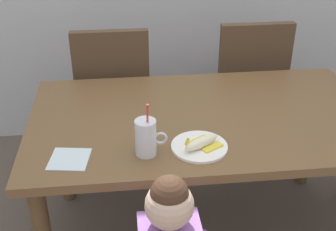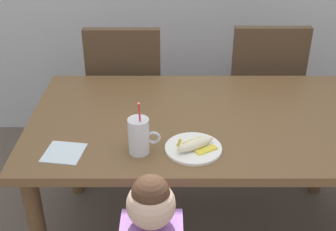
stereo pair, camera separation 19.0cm
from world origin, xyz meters
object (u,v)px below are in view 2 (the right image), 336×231
peeled_banana (197,145)px  milk_cup (141,138)px  paper_napkin (65,152)px  snack_plate (195,149)px  dining_table (206,134)px  dining_chair_right (263,87)px  dining_chair_left (128,89)px

peeled_banana → milk_cup: bearing=-178.4°
milk_cup → paper_napkin: milk_cup is taller
paper_napkin → snack_plate: bearing=2.7°
dining_table → milk_cup: size_ratio=6.46×
milk_cup → peeled_banana: size_ratio=1.41×
milk_cup → peeled_banana: (0.22, 0.01, -0.04)m
peeled_banana → dining_chair_right: bearing=64.2°
dining_chair_right → peeled_banana: 1.09m
snack_plate → dining_table: bearing=75.4°
dining_chair_right → paper_napkin: bearing=44.6°
dining_chair_right → snack_plate: bearing=63.7°
snack_plate → paper_napkin: bearing=-177.3°
peeled_banana → snack_plate: bearing=128.3°
dining_chair_left → snack_plate: bearing=111.0°
dining_table → peeled_banana: size_ratio=9.11×
peeled_banana → paper_napkin: size_ratio=1.16×
dining_table → dining_chair_left: dining_chair_left is taller
dining_chair_left → paper_napkin: 0.98m
dining_chair_right → peeled_banana: bearing=64.2°
dining_chair_left → dining_chair_right: same height
snack_plate → milk_cup: bearing=-175.9°
peeled_banana → dining_chair_left: bearing=111.2°
dining_chair_left → snack_plate: (0.35, -0.92, 0.19)m
snack_plate → peeled_banana: (0.01, -0.01, 0.03)m
paper_napkin → dining_table: bearing=26.1°
dining_chair_right → milk_cup: size_ratio=3.90×
dining_chair_right → snack_plate: 1.08m
dining_chair_right → milk_cup: milk_cup is taller
dining_chair_left → milk_cup: milk_cup is taller
paper_napkin → dining_chair_left: bearing=80.2°
dining_table → paper_napkin: (-0.58, -0.29, 0.09)m
dining_table → paper_napkin: paper_napkin is taller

